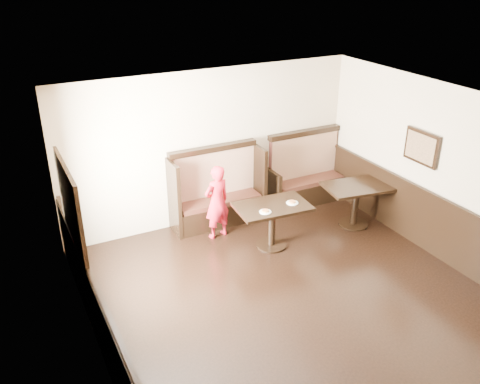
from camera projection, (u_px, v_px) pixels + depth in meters
ground at (319, 325)px, 6.85m from camera, size 7.00×7.00×0.00m
room_shell at (292, 279)px, 6.67m from camera, size 7.00×7.00×7.00m
booth_main at (217, 196)px, 9.28m from camera, size 1.75×0.72×1.45m
booth_neighbor at (306, 179)px, 10.10m from camera, size 1.65×0.72×1.45m
table_main at (272, 215)px, 8.46m from camera, size 1.27×0.85×0.77m
table_neighbor at (356, 196)px, 9.13m from camera, size 1.25×0.92×0.80m
child at (217, 202)px, 8.72m from camera, size 0.54×0.41×1.34m
pizza_plate_left at (265, 211)px, 8.15m from camera, size 0.20×0.20×0.04m
pizza_plate_right at (292, 202)px, 8.45m from camera, size 0.20×0.20×0.04m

